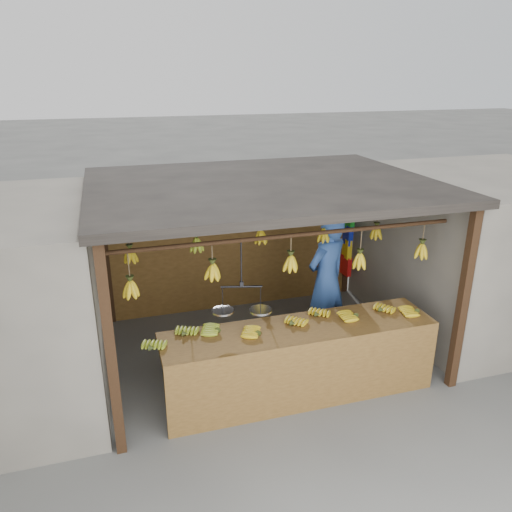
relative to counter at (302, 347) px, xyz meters
name	(u,v)px	position (x,y,z in m)	size (l,w,h in m)	color
ground	(262,349)	(-0.10, 1.22, -0.70)	(80.00, 80.00, 0.00)	#5B5B57
stall	(255,208)	(-0.10, 1.55, 1.27)	(4.30, 3.30, 2.40)	black
neighbor_right	(486,248)	(3.50, 1.22, 0.45)	(3.00, 3.00, 2.30)	slate
counter	(302,347)	(0.00, 0.00, 0.00)	(3.46, 0.74, 0.96)	brown
hanging_bananas	(262,241)	(-0.10, 1.23, 0.92)	(3.61, 2.21, 0.39)	gold
balance_scale	(242,307)	(-0.66, 0.22, 0.51)	(0.66, 0.36, 0.85)	black
vendor	(326,279)	(0.86, 1.24, 0.24)	(0.69, 0.45, 1.90)	#3359A5
bag_bundles	(347,242)	(1.84, 2.57, 0.28)	(0.08, 0.26, 1.19)	#199926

